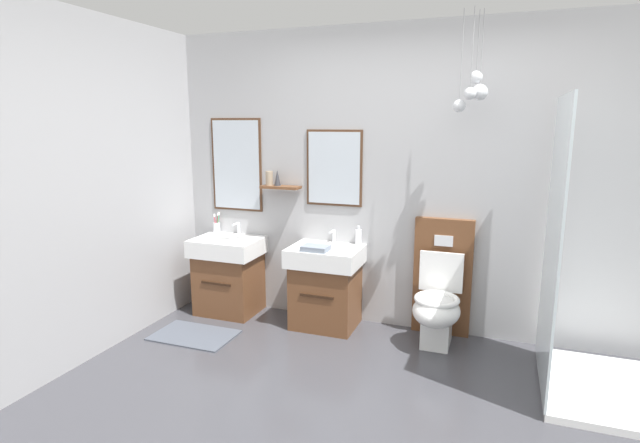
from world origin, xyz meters
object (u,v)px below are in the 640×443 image
vanity_sink_right (326,284)px  toilet (439,297)px  vanity_sink_left (229,273)px  folded_hand_towel (315,248)px  soap_dispenser (358,237)px  toothbrush_cup (217,227)px  shower_tray (594,335)px

vanity_sink_right → toilet: bearing=0.9°
vanity_sink_left → folded_hand_towel: size_ratio=3.27×
soap_dispenser → vanity_sink_right: bearing=-141.8°
vanity_sink_left → toothbrush_cup: bearing=142.0°
toilet → folded_hand_towel: 1.09m
vanity_sink_right → soap_dispenser: bearing=38.2°
shower_tray → vanity_sink_left: bearing=171.7°
toilet → folded_hand_towel: bearing=-170.5°
vanity_sink_right → soap_dispenser: size_ratio=4.28×
vanity_sink_left → soap_dispenser: (1.21, 0.19, 0.41)m
vanity_sink_left → shower_tray: shower_tray is taller
vanity_sink_right → folded_hand_towel: bearing=-104.5°
vanity_sink_right → soap_dispenser: 0.51m
vanity_sink_left → toilet: bearing=0.4°
folded_hand_towel → vanity_sink_left: bearing=170.5°
shower_tray → soap_dispenser: bearing=160.8°
vanity_sink_left → folded_hand_towel: 1.01m
vanity_sink_right → shower_tray: size_ratio=0.37×
folded_hand_towel → shower_tray: shower_tray is taller
vanity_sink_right → folded_hand_towel: 0.40m
vanity_sink_right → toilet: size_ratio=0.72×
toothbrush_cup → shower_tray: bearing=-10.8°
folded_hand_towel → soap_dispenser: bearing=51.0°
toilet → soap_dispenser: (-0.74, 0.17, 0.41)m
vanity_sink_left → toilet: size_ratio=0.72×
folded_hand_towel → shower_tray: size_ratio=0.11×
vanity_sink_left → toothbrush_cup: size_ratio=3.54×
soap_dispenser → folded_hand_towel: size_ratio=0.76×
folded_hand_towel → shower_tray: 2.12m
vanity_sink_left → soap_dispenser: size_ratio=4.28×
toilet → folded_hand_towel: toilet is taller
vanity_sink_left → toilet: (1.95, 0.02, -0.00)m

